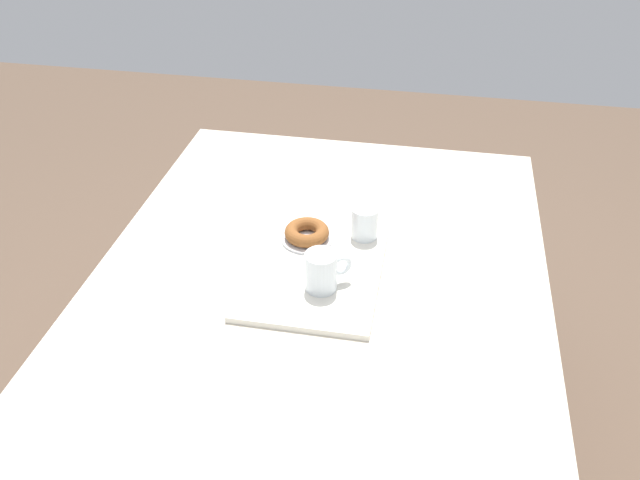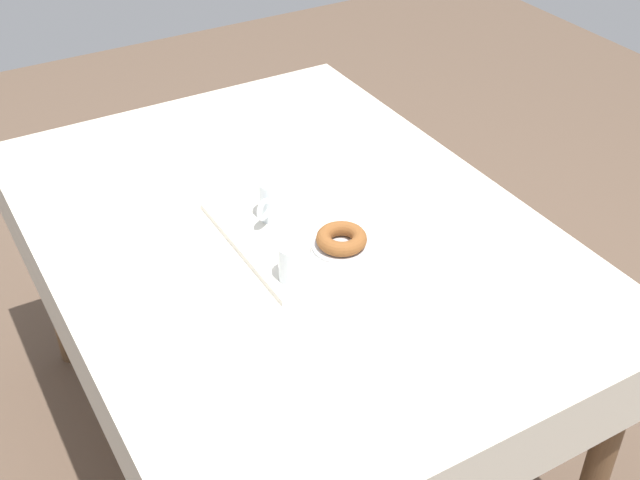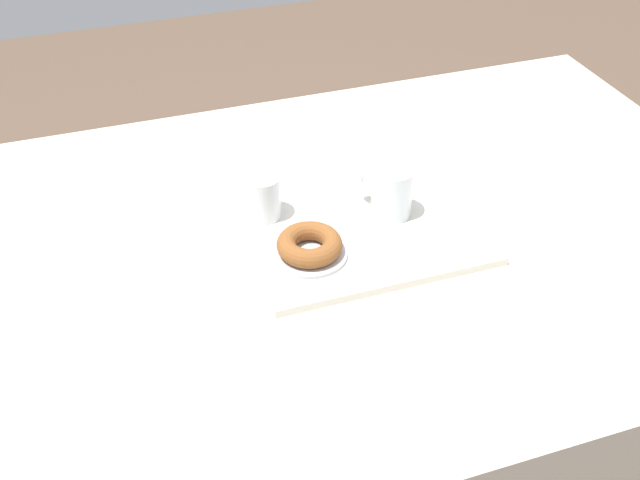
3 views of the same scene
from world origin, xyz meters
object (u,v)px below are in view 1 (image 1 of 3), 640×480
object	(u,v)px
water_glass_near	(365,224)
dining_table	(316,313)
tea_mug_left	(322,272)
donut_plate_left	(307,239)
serving_tray	(314,271)
sugar_donut_left	(307,232)

from	to	relation	value
water_glass_near	dining_table	bearing A→B (deg)	-23.87
dining_table	water_glass_near	world-z (taller)	water_glass_near
tea_mug_left	donut_plate_left	size ratio (longest dim) A/B	0.80
dining_table	water_glass_near	bearing A→B (deg)	156.13
serving_tray	sugar_donut_left	distance (m)	0.12
tea_mug_left	water_glass_near	bearing A→B (deg)	162.83
dining_table	donut_plate_left	world-z (taller)	donut_plate_left
sugar_donut_left	water_glass_near	bearing A→B (deg)	107.36
donut_plate_left	sugar_donut_left	distance (m)	0.02
dining_table	donut_plate_left	size ratio (longest dim) A/B	11.38
donut_plate_left	serving_tray	bearing A→B (deg)	19.84
serving_tray	water_glass_near	distance (m)	0.19
donut_plate_left	sugar_donut_left	world-z (taller)	sugar_donut_left
serving_tray	donut_plate_left	size ratio (longest dim) A/B	3.19
dining_table	tea_mug_left	bearing A→B (deg)	34.10
dining_table	sugar_donut_left	bearing A→B (deg)	-160.68
dining_table	donut_plate_left	bearing A→B (deg)	-160.68
tea_mug_left	sugar_donut_left	size ratio (longest dim) A/B	0.93
tea_mug_left	water_glass_near	xyz separation A→B (m)	(-0.22, 0.07, -0.01)
serving_tray	tea_mug_left	distance (m)	0.09
serving_tray	tea_mug_left	bearing A→B (deg)	24.84
serving_tray	tea_mug_left	world-z (taller)	tea_mug_left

